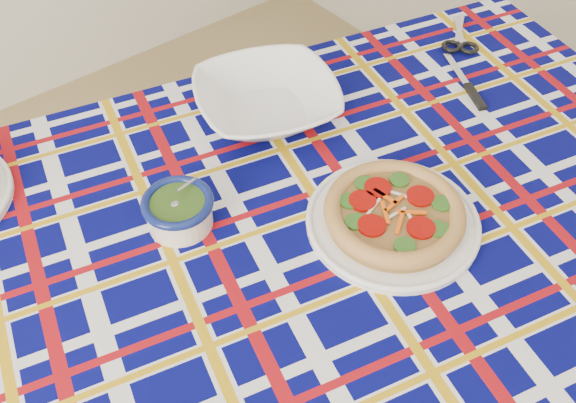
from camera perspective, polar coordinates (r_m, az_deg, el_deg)
dining_table at (r=1.19m, az=0.88°, el=-5.84°), size 1.87×1.42×0.78m
tablecloth at (r=1.17m, az=0.89°, el=-5.08°), size 1.91×1.46×0.11m
main_focaccia_plate at (r=1.14m, az=9.42°, el=-1.02°), size 0.38×0.38×0.06m
pesto_bowl at (r=1.14m, az=-9.71°, el=-0.65°), size 0.15×0.15×0.08m
serving_bowl at (r=1.35m, az=-1.88°, el=8.96°), size 0.38×0.38×0.07m
table_knife at (r=1.54m, az=14.85°, el=11.21°), size 0.12×0.21×0.01m
kitchen_scissors at (r=1.68m, az=14.98°, el=14.56°), size 0.21×0.20×0.02m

